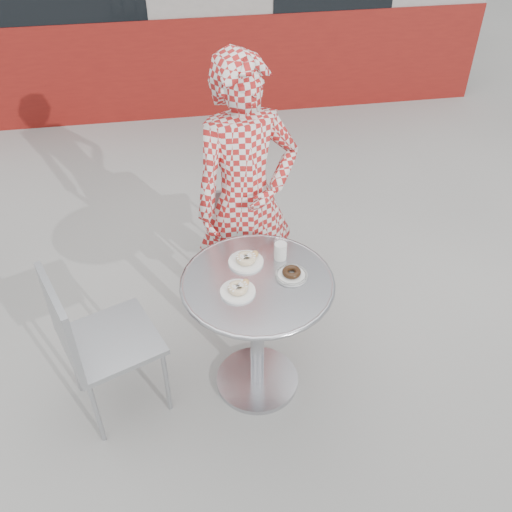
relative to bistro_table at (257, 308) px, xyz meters
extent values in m
plane|color=#A7A59F|center=(-0.04, -0.03, -0.59)|extent=(60.00, 60.00, 0.00)
cube|color=maroon|center=(-0.04, 3.65, -0.09)|extent=(6.02, 0.20, 1.00)
cylinder|color=silver|center=(0.00, 0.00, -0.58)|extent=(0.47, 0.47, 0.03)
cylinder|color=silver|center=(0.00, 0.00, -0.20)|extent=(0.08, 0.08, 0.75)
cylinder|color=silver|center=(0.00, 0.00, 0.18)|extent=(0.75, 0.75, 0.02)
torus|color=silver|center=(0.00, 0.00, 0.18)|extent=(0.78, 0.78, 0.03)
cube|color=#A4A6AB|center=(0.04, 1.01, -0.19)|extent=(0.38, 0.38, 0.03)
cube|color=#A4A6AB|center=(0.04, 0.83, 0.01)|extent=(0.38, 0.03, 0.38)
cube|color=#A4A6AB|center=(-0.76, 0.00, -0.11)|extent=(0.58, 0.58, 0.03)
cube|color=#A4A6AB|center=(-0.96, -0.08, 0.13)|extent=(0.20, 0.43, 0.45)
imported|color=#A61A19|center=(0.04, 0.61, 0.26)|extent=(0.70, 0.54, 1.72)
cylinder|color=white|center=(-0.04, 0.15, 0.20)|extent=(0.18, 0.18, 0.01)
torus|color=#AF8343|center=(-0.04, 0.15, 0.22)|extent=(0.11, 0.11, 0.03)
sphere|color=#B77A3F|center=(0.02, 0.18, 0.22)|extent=(0.04, 0.04, 0.04)
cylinder|color=white|center=(-0.11, -0.07, 0.20)|extent=(0.17, 0.17, 0.01)
torus|color=#AF8343|center=(-0.11, -0.07, 0.22)|extent=(0.10, 0.10, 0.03)
sphere|color=#B77A3F|center=(-0.06, -0.03, 0.22)|extent=(0.03, 0.03, 0.03)
cylinder|color=white|center=(0.17, 0.01, 0.20)|extent=(0.16, 0.16, 0.01)
torus|color=black|center=(0.17, 0.01, 0.22)|extent=(0.10, 0.10, 0.03)
torus|color=black|center=(0.17, 0.01, 0.20)|extent=(0.17, 0.17, 0.01)
cylinder|color=white|center=(0.15, 0.16, 0.24)|extent=(0.06, 0.06, 0.09)
cylinder|color=white|center=(0.15, 0.16, 0.25)|extent=(0.07, 0.07, 0.11)
camera|label=1|loc=(-0.36, -2.08, 2.08)|focal=40.00mm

